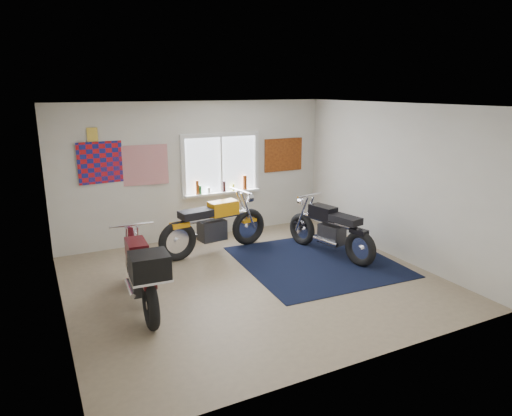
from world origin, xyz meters
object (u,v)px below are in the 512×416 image
navy_rug (316,261)px  black_chrome_bike (330,231)px  maroon_tourer (142,273)px  yellow_triumph (214,227)px

navy_rug → black_chrome_bike: black_chrome_bike is taller
navy_rug → maroon_tourer: 3.18m
navy_rug → yellow_triumph: yellow_triumph is taller
yellow_triumph → black_chrome_bike: (1.81, -1.07, -0.03)m
maroon_tourer → navy_rug: bearing=-78.6°
yellow_triumph → black_chrome_bike: 2.10m
black_chrome_bike → maroon_tourer: 3.57m
yellow_triumph → maroon_tourer: yellow_triumph is taller
navy_rug → maroon_tourer: (-3.10, -0.44, 0.54)m
yellow_triumph → maroon_tourer: size_ratio=1.07×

